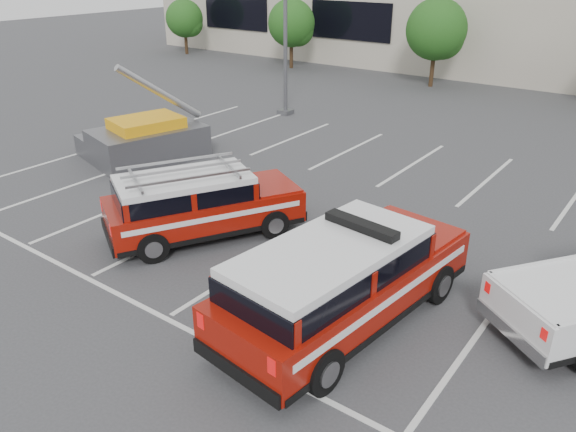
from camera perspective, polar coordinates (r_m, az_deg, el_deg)
name	(u,v)px	position (r m, az deg, el deg)	size (l,w,h in m)	color
ground	(254,264)	(13.81, -3.51, -4.88)	(120.00, 120.00, 0.00)	#39393C
stall_markings	(348,204)	(17.12, 6.16, 1.17)	(23.00, 15.00, 0.01)	silver
tree_far_left	(186,20)	(45.39, -10.35, 19.02)	(2.77, 2.77, 3.99)	#3F2B19
tree_left	(293,25)	(38.77, 0.50, 18.85)	(3.07, 3.07, 4.42)	#3F2B19
tree_mid_left	(438,32)	(33.86, 15.00, 17.64)	(3.37, 3.37, 4.85)	#3F2B19
fire_chief_suv	(343,286)	(11.34, 5.61, -7.09)	(2.88, 6.23, 2.12)	maroon
ladder_suv	(201,208)	(15.01, -8.87, 0.78)	(4.17, 5.36, 1.98)	maroon
utility_rig	(145,140)	(21.42, -14.37, 7.44)	(4.36, 4.39, 3.55)	#59595E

